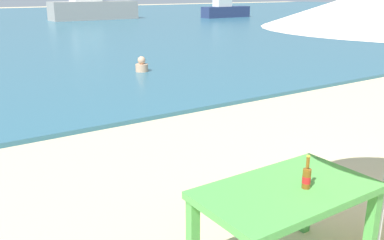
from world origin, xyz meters
name	(u,v)px	position (x,y,z in m)	size (l,w,h in m)	color
picnic_table_green	(286,201)	(-1.37, 0.69, 0.65)	(1.40, 0.80, 0.76)	#4C9E47
beer_bottle_amber	(307,177)	(-1.26, 0.61, 0.85)	(0.07, 0.07, 0.26)	brown
swimmer_person	(142,66)	(1.68, 8.91, 0.24)	(0.34, 0.34, 0.41)	tan
boat_ferry	(225,10)	(18.26, 26.23, 0.62)	(4.10, 1.12, 1.49)	navy
boat_barge	(93,8)	(8.54, 29.66, 0.92)	(6.39, 1.74, 2.32)	gray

